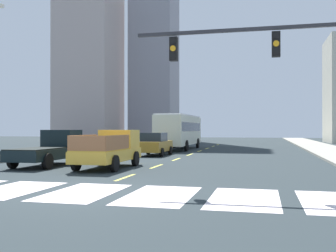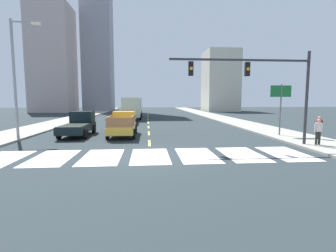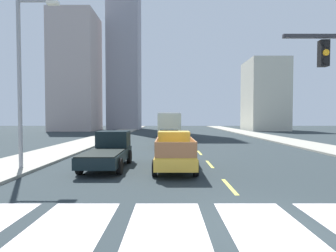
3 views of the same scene
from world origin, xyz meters
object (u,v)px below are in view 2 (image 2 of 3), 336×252
at_px(pickup_dark, 79,124).
at_px(streetlight_left, 16,74).
at_px(direction_sign_green, 281,99).
at_px(pedestrian_walking, 318,130).
at_px(pickup_stakebed, 123,124).
at_px(pedestrian_waiting, 319,126).
at_px(city_bus, 133,106).
at_px(sedan_near_left, 128,117).
at_px(traffic_signal_gantry, 264,80).

bearing_deg(pickup_dark, streetlight_left, -165.39).
xyz_separation_m(direction_sign_green, pedestrian_walking, (0.17, -4.35, -1.92)).
xyz_separation_m(pickup_stakebed, pedestrian_waiting, (14.42, -3.92, 0.18)).
bearing_deg(direction_sign_green, city_bus, 122.20).
height_order(sedan_near_left, direction_sign_green, direction_sign_green).
distance_m(pickup_dark, direction_sign_green, 16.56).
distance_m(streetlight_left, pedestrian_waiting, 22.92).
bearing_deg(pickup_dark, pedestrian_waiting, -12.90).
bearing_deg(pedestrian_walking, traffic_signal_gantry, 71.02).
bearing_deg(sedan_near_left, direction_sign_green, -43.64).
bearing_deg(pickup_dark, traffic_signal_gantry, -25.09).
bearing_deg(city_bus, streetlight_left, -110.61).
relative_size(traffic_signal_gantry, streetlight_left, 0.98).
xyz_separation_m(city_bus, pedestrian_walking, (12.96, -24.67, -0.84)).
bearing_deg(city_bus, direction_sign_green, -56.42).
bearing_deg(pedestrian_waiting, pickup_stakebed, -103.99).
bearing_deg(traffic_signal_gantry, streetlight_left, 163.26).
relative_size(city_bus, streetlight_left, 1.20).
distance_m(direction_sign_green, pedestrian_waiting, 3.39).
bearing_deg(pedestrian_walking, pickup_stakebed, 50.99).
bearing_deg(streetlight_left, pedestrian_waiting, -8.38).
bearing_deg(traffic_signal_gantry, pickup_dark, 154.30).
xyz_separation_m(pedestrian_waiting, pedestrian_walking, (-1.66, -2.23, 0.00)).
relative_size(pickup_stakebed, city_bus, 0.48).
bearing_deg(pickup_dark, pedestrian_walking, -21.21).
relative_size(city_bus, direction_sign_green, 2.57).
height_order(traffic_signal_gantry, pedestrian_waiting, traffic_signal_gantry).
distance_m(traffic_signal_gantry, pedestrian_waiting, 6.28).
bearing_deg(sedan_near_left, city_bus, 87.49).
xyz_separation_m(city_bus, direction_sign_green, (12.79, -20.32, 1.08)).
distance_m(city_bus, sedan_near_left, 9.02).
relative_size(pickup_dark, streetlight_left, 0.58).
height_order(pickup_stakebed, pedestrian_waiting, pickup_stakebed).
xyz_separation_m(pickup_dark, city_bus, (3.48, 18.08, 1.03)).
relative_size(sedan_near_left, streetlight_left, 0.49).
bearing_deg(streetlight_left, pedestrian_walking, -14.95).
xyz_separation_m(sedan_near_left, pedestrian_waiting, (14.68, -13.48, 0.26)).
relative_size(sedan_near_left, direction_sign_green, 1.05).
bearing_deg(pedestrian_waiting, pedestrian_walking, -35.37).
relative_size(traffic_signal_gantry, pedestrian_waiting, 5.39).
bearing_deg(streetlight_left, pickup_dark, 14.00).
relative_size(traffic_signal_gantry, direction_sign_green, 2.11).
bearing_deg(pickup_dark, pickup_stakebed, -6.07).
distance_m(city_bus, streetlight_left, 20.86).
distance_m(pickup_stakebed, pickup_dark, 3.71).
xyz_separation_m(pickup_stakebed, traffic_signal_gantry, (9.28, -5.81, 3.26)).
height_order(pickup_stakebed, direction_sign_green, direction_sign_green).
relative_size(city_bus, pedestrian_waiting, 6.59).
distance_m(streetlight_left, pedestrian_walking, 21.77).
height_order(sedan_near_left, traffic_signal_gantry, traffic_signal_gantry).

